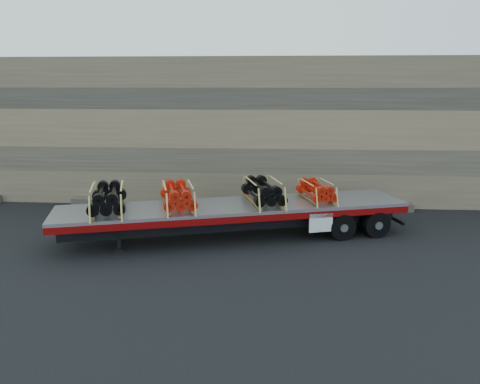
{
  "coord_description": "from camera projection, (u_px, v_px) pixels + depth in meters",
  "views": [
    {
      "loc": [
        1.05,
        -16.83,
        5.77
      ],
      "look_at": [
        -0.19,
        1.03,
        1.62
      ],
      "focal_mm": 35.0,
      "sensor_mm": 36.0,
      "label": 1
    }
  ],
  "objects": [
    {
      "name": "ground",
      "position": [
        243.0,
        240.0,
        17.73
      ],
      "size": [
        120.0,
        120.0,
        0.0
      ],
      "primitive_type": "plane",
      "color": "black",
      "rests_on": "ground"
    },
    {
      "name": "rock_wall",
      "position": [
        251.0,
        131.0,
        23.26
      ],
      "size": [
        44.0,
        3.0,
        7.0
      ],
      "primitive_type": "cube",
      "color": "#7A6B54",
      "rests_on": "ground"
    },
    {
      "name": "trailer",
      "position": [
        234.0,
        221.0,
        17.84
      ],
      "size": [
        13.36,
        6.13,
        1.32
      ],
      "primitive_type": null,
      "rotation": [
        0.0,
        0.0,
        0.28
      ],
      "color": "#ABAEB3",
      "rests_on": "ground"
    },
    {
      "name": "bundle_front",
      "position": [
        108.0,
        199.0,
        16.64
      ],
      "size": [
        1.88,
        2.72,
        0.88
      ],
      "primitive_type": null,
      "rotation": [
        0.0,
        0.0,
        0.28
      ],
      "color": "black",
      "rests_on": "trailer"
    },
    {
      "name": "bundle_midfront",
      "position": [
        178.0,
        197.0,
        17.17
      ],
      "size": [
        1.77,
        2.55,
        0.82
      ],
      "primitive_type": null,
      "rotation": [
        0.0,
        0.0,
        0.28
      ],
      "color": "red",
      "rests_on": "trailer"
    },
    {
      "name": "bundle_midrear",
      "position": [
        263.0,
        192.0,
        17.84
      ],
      "size": [
        1.81,
        2.62,
        0.84
      ],
      "primitive_type": null,
      "rotation": [
        0.0,
        0.0,
        0.28
      ],
      "color": "black",
      "rests_on": "trailer"
    },
    {
      "name": "bundle_rear",
      "position": [
        316.0,
        191.0,
        18.3
      ],
      "size": [
        1.51,
        2.18,
        0.7
      ],
      "primitive_type": null,
      "rotation": [
        0.0,
        0.0,
        0.28
      ],
      "color": "red",
      "rests_on": "trailer"
    }
  ]
}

